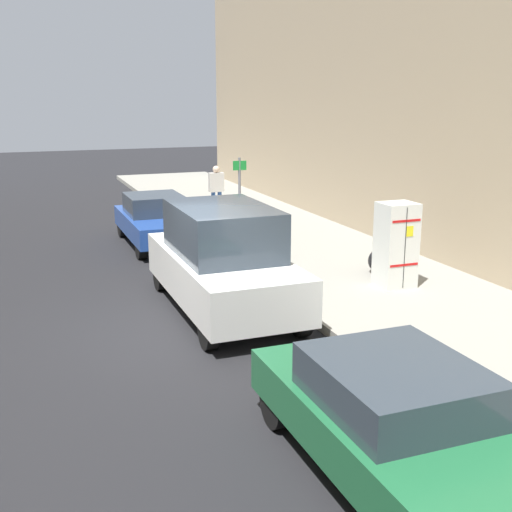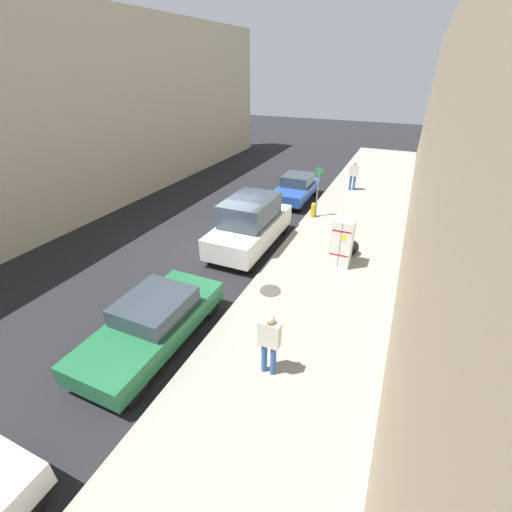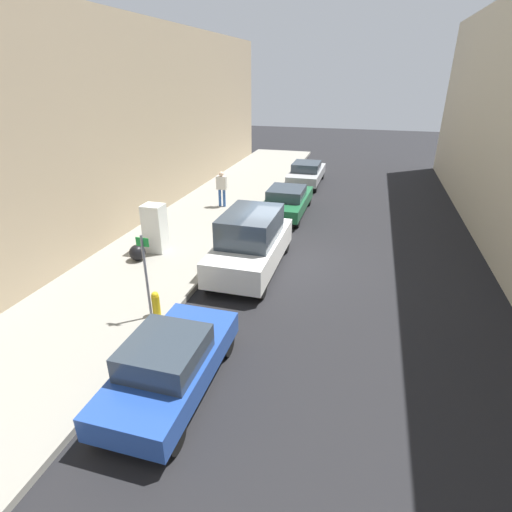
# 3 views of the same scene
# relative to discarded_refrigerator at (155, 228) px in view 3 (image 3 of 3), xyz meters

# --- Properties ---
(ground_plane) EXTENTS (80.00, 80.00, 0.00)m
(ground_plane) POSITION_rel_discarded_refrigerator_xyz_m (4.79, 0.50, -1.08)
(ground_plane) COLOR black
(sidewalk_slab) EXTENTS (4.67, 44.00, 0.17)m
(sidewalk_slab) POSITION_rel_discarded_refrigerator_xyz_m (0.20, 0.50, -1.00)
(sidewalk_slab) COLOR gray
(sidewalk_slab) RESTS_ON ground
(building_facade_near) EXTENTS (2.12, 39.60, 8.53)m
(building_facade_near) POSITION_rel_discarded_refrigerator_xyz_m (-3.19, 0.50, 3.18)
(building_facade_near) COLOR tan
(building_facade_near) RESTS_ON ground
(discarded_refrigerator) EXTENTS (0.76, 0.68, 1.82)m
(discarded_refrigerator) POSITION_rel_discarded_refrigerator_xyz_m (0.00, 0.00, 0.00)
(discarded_refrigerator) COLOR silver
(discarded_refrigerator) RESTS_ON sidewalk_slab
(manhole_cover) EXTENTS (0.70, 0.70, 0.02)m
(manhole_cover) POSITION_rel_discarded_refrigerator_xyz_m (1.72, 2.71, -0.90)
(manhole_cover) COLOR #47443F
(manhole_cover) RESTS_ON sidewalk_slab
(street_sign_post) EXTENTS (0.36, 0.07, 2.46)m
(street_sign_post) POSITION_rel_discarded_refrigerator_xyz_m (2.06, -4.18, 0.47)
(street_sign_post) COLOR slate
(street_sign_post) RESTS_ON sidewalk_slab
(fire_hydrant) EXTENTS (0.22, 0.22, 0.73)m
(fire_hydrant) POSITION_rel_discarded_refrigerator_xyz_m (2.16, -4.04, -0.53)
(fire_hydrant) COLOR gold
(fire_hydrant) RESTS_ON sidewalk_slab
(trash_bag) EXTENTS (0.59, 0.59, 0.59)m
(trash_bag) POSITION_rel_discarded_refrigerator_xyz_m (-0.25, -0.97, -0.62)
(trash_bag) COLOR black
(trash_bag) RESTS_ON sidewalk_slab
(pedestrian_walking_far) EXTENTS (0.51, 0.24, 1.78)m
(pedestrian_walking_far) POSITION_rel_discarded_refrigerator_xyz_m (0.49, 5.91, 0.13)
(pedestrian_walking_far) COLOR #2D5193
(pedestrian_walking_far) RESTS_ON sidewalk_slab
(parked_hatchback_blue) EXTENTS (1.72, 4.02, 1.43)m
(parked_hatchback_blue) POSITION_rel_discarded_refrigerator_xyz_m (3.81, -6.43, -0.36)
(parked_hatchback_blue) COLOR #23479E
(parked_hatchback_blue) RESTS_ON ground
(parked_van_white) EXTENTS (1.98, 4.76, 2.12)m
(parked_van_white) POSITION_rel_discarded_refrigerator_xyz_m (3.81, -0.25, -0.04)
(parked_van_white) COLOR silver
(parked_van_white) RESTS_ON ground
(parked_sedan_green) EXTENTS (1.86, 4.57, 1.37)m
(parked_sedan_green) POSITION_rel_discarded_refrigerator_xyz_m (3.81, 6.04, -0.37)
(parked_sedan_green) COLOR #1E6038
(parked_sedan_green) RESTS_ON ground
(parked_sedan_silver) EXTENTS (1.80, 4.54, 1.40)m
(parked_sedan_silver) POSITION_rel_discarded_refrigerator_xyz_m (3.81, 12.08, -0.35)
(parked_sedan_silver) COLOR silver
(parked_sedan_silver) RESTS_ON ground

